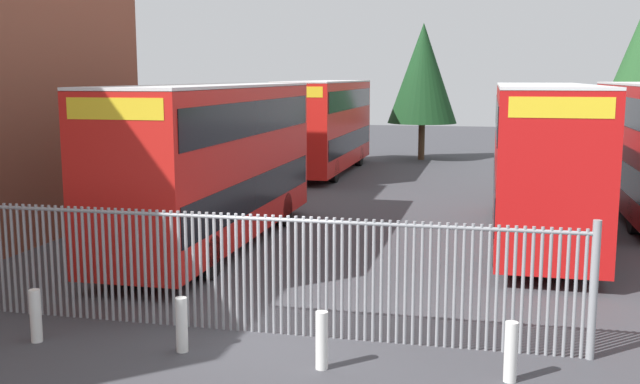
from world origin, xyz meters
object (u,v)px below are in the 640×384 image
at_px(bollard_center_front, 182,325).
at_px(double_decker_bus_far_back, 326,122).
at_px(double_decker_bus_near_gate, 214,158).
at_px(double_decker_bus_behind_fence_left, 541,156).
at_px(bollard_near_right, 322,340).
at_px(bollard_far_right, 511,352).
at_px(bollard_near_left, 36,316).

bearing_deg(bollard_center_front, double_decker_bus_far_back, 96.72).
relative_size(double_decker_bus_near_gate, double_decker_bus_behind_fence_left, 1.00).
bearing_deg(bollard_near_right, double_decker_bus_behind_fence_left, 69.64).
xyz_separation_m(double_decker_bus_near_gate, bollard_center_front, (2.35, -7.74, -1.95)).
bearing_deg(bollard_far_right, double_decker_bus_behind_fence_left, 84.57).
distance_m(double_decker_bus_near_gate, double_decker_bus_far_back, 16.05).
distance_m(double_decker_bus_far_back, bollard_far_right, 25.27).
distance_m(double_decker_bus_near_gate, bollard_center_front, 8.32).
distance_m(double_decker_bus_near_gate, bollard_far_right, 11.16).
bearing_deg(bollard_center_front, bollard_near_right, -4.47).
bearing_deg(bollard_near_left, double_decker_bus_far_back, 90.25).
relative_size(double_decker_bus_far_back, bollard_near_left, 11.38).
xyz_separation_m(double_decker_bus_behind_fence_left, bollard_center_front, (-6.40, -10.36, -1.95)).
bearing_deg(double_decker_bus_far_back, bollard_near_left, -89.75).
relative_size(double_decker_bus_behind_fence_left, bollard_center_front, 11.38).
xyz_separation_m(double_decker_bus_far_back, bollard_far_right, (8.22, -23.81, -1.95)).
height_order(bollard_near_left, bollard_center_front, same).
xyz_separation_m(double_decker_bus_far_back, bollard_near_left, (0.11, -23.93, -1.95)).
relative_size(bollard_near_right, bollard_far_right, 1.00).
distance_m(bollard_near_right, bollard_far_right, 2.93).
height_order(double_decker_bus_behind_fence_left, bollard_near_left, double_decker_bus_behind_fence_left).
bearing_deg(bollard_near_right, bollard_far_right, 3.21).
relative_size(bollard_near_left, bollard_center_front, 1.00).
height_order(double_decker_bus_near_gate, bollard_far_right, double_decker_bus_near_gate).
relative_size(double_decker_bus_behind_fence_left, bollard_near_left, 11.38).
bearing_deg(double_decker_bus_near_gate, bollard_near_right, -58.62).
bearing_deg(double_decker_bus_behind_fence_left, bollard_near_left, -130.90).
distance_m(bollard_center_front, bollard_far_right, 5.41).
relative_size(double_decker_bus_near_gate, bollard_near_left, 11.38).
bearing_deg(double_decker_bus_far_back, bollard_far_right, -70.97).
distance_m(double_decker_bus_far_back, bollard_center_front, 24.03).
height_order(double_decker_bus_behind_fence_left, bollard_far_right, double_decker_bus_behind_fence_left).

